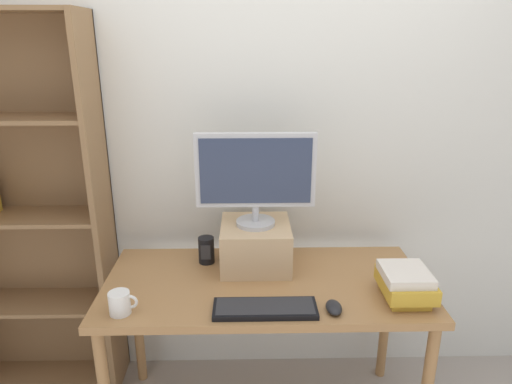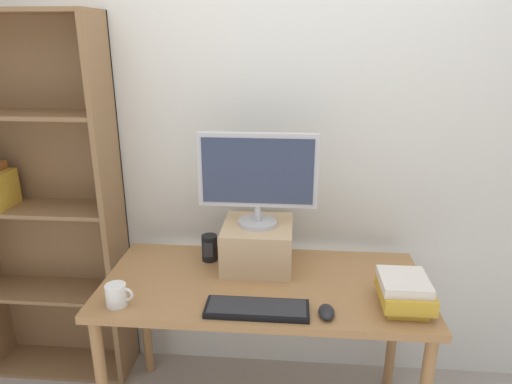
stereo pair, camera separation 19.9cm
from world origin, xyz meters
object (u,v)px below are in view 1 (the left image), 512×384
(riser_box, at_px, (256,244))
(computer_mouse, at_px, (334,307))
(coffee_mug, at_px, (120,303))
(book_stack, at_px, (405,283))
(desk_speaker, at_px, (206,250))
(computer_monitor, at_px, (256,175))
(desk, at_px, (265,297))
(keyboard, at_px, (265,308))
(bookshelf_unit, at_px, (22,214))

(riser_box, distance_m, computer_mouse, 0.52)
(riser_box, bearing_deg, coffee_mug, -143.34)
(book_stack, relative_size, desk_speaker, 1.93)
(computer_monitor, xyz_separation_m, book_stack, (0.62, -0.32, -0.38))
(desk, distance_m, keyboard, 0.26)
(computer_monitor, distance_m, coffee_mug, 0.79)
(coffee_mug, bearing_deg, computer_mouse, -0.41)
(riser_box, distance_m, desk_speaker, 0.24)
(bookshelf_unit, xyz_separation_m, book_stack, (1.78, -0.48, -0.14))
(desk_speaker, bearing_deg, computer_mouse, -38.73)
(keyboard, bearing_deg, desk_speaker, 122.04)
(book_stack, xyz_separation_m, desk_speaker, (-0.86, 0.34, -0.00))
(riser_box, bearing_deg, computer_monitor, -90.00)
(desk, xyz_separation_m, computer_monitor, (-0.04, 0.16, 0.54))
(keyboard, bearing_deg, bookshelf_unit, 154.75)
(computer_monitor, distance_m, desk_speaker, 0.45)
(bookshelf_unit, relative_size, computer_mouse, 18.67)
(desk_speaker, bearing_deg, keyboard, -57.96)
(bookshelf_unit, xyz_separation_m, coffee_mug, (0.62, -0.56, -0.16))
(desk, relative_size, bookshelf_unit, 0.74)
(bookshelf_unit, bearing_deg, desk, -14.92)
(riser_box, xyz_separation_m, book_stack, (0.62, -0.32, -0.04))
(computer_monitor, relative_size, keyboard, 1.31)
(computer_mouse, bearing_deg, keyboard, 178.45)
(keyboard, height_order, book_stack, book_stack)
(desk, height_order, book_stack, book_stack)
(book_stack, distance_m, coffee_mug, 1.17)
(keyboard, relative_size, computer_mouse, 4.01)
(keyboard, height_order, desk_speaker, desk_speaker)
(bookshelf_unit, relative_size, computer_monitor, 3.55)
(desk, relative_size, book_stack, 5.76)
(coffee_mug, distance_m, desk_speaker, 0.53)
(keyboard, relative_size, book_stack, 1.67)
(desk, bearing_deg, bookshelf_unit, 165.08)
(keyboard, relative_size, desk_speaker, 3.21)
(bookshelf_unit, distance_m, riser_box, 1.18)
(riser_box, bearing_deg, desk_speaker, 174.07)
(desk, xyz_separation_m, keyboard, (-0.01, -0.24, 0.10))
(keyboard, distance_m, coffee_mug, 0.58)
(bookshelf_unit, height_order, desk_speaker, bookshelf_unit)
(coffee_mug, bearing_deg, bookshelf_unit, 137.64)
(computer_mouse, distance_m, book_stack, 0.33)
(book_stack, xyz_separation_m, coffee_mug, (-1.17, -0.09, -0.02))
(desk, distance_m, bookshelf_unit, 1.28)
(computer_monitor, height_order, book_stack, computer_monitor)
(book_stack, bearing_deg, coffee_mug, -175.66)
(computer_monitor, bearing_deg, computer_mouse, -53.33)
(bookshelf_unit, xyz_separation_m, computer_mouse, (1.47, -0.57, -0.19))
(computer_mouse, height_order, coffee_mug, coffee_mug)
(riser_box, height_order, keyboard, riser_box)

